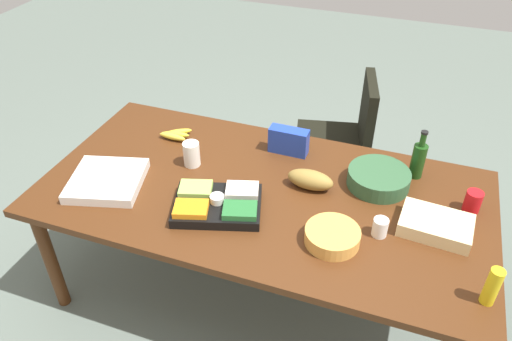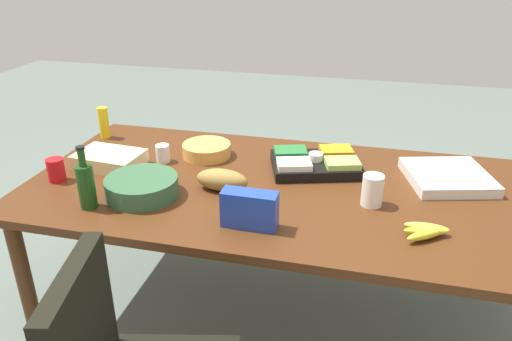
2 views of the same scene
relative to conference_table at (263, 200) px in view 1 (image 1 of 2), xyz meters
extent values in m
plane|color=slate|center=(0.00, 0.00, -0.69)|extent=(10.00, 10.00, 0.00)
cube|color=#4B2711|center=(0.00, 0.00, 0.04)|extent=(2.29, 1.16, 0.04)
cylinder|color=#4B2711|center=(-1.05, -0.49, -0.33)|extent=(0.07, 0.07, 0.71)
cylinder|color=#4B2711|center=(-1.05, 0.49, -0.33)|extent=(0.07, 0.07, 0.71)
cylinder|color=#4B2711|center=(1.05, 0.49, -0.33)|extent=(0.07, 0.07, 0.71)
cylinder|color=gray|center=(0.15, 0.99, -0.66)|extent=(0.56, 0.56, 0.05)
cylinder|color=gray|center=(0.15, 0.99, -0.44)|extent=(0.06, 0.06, 0.40)
cube|color=black|center=(0.15, 0.99, -0.24)|extent=(0.57, 0.57, 0.09)
cube|color=black|center=(0.37, 1.04, 0.03)|extent=(0.15, 0.43, 0.45)
ellipsoid|color=yellow|center=(-0.65, 0.26, 0.09)|extent=(0.17, 0.04, 0.04)
ellipsoid|color=yellow|center=(-0.65, 0.29, 0.09)|extent=(0.17, 0.07, 0.04)
ellipsoid|color=yellow|center=(-0.65, 0.32, 0.09)|extent=(0.16, 0.13, 0.04)
cube|color=black|center=(-0.16, -0.21, 0.09)|extent=(0.49, 0.41, 0.05)
cube|color=orange|center=(-0.25, -0.32, 0.13)|extent=(0.19, 0.16, 0.03)
cube|color=#266A31|center=(-0.03, -0.25, 0.13)|extent=(0.19, 0.16, 0.03)
cube|color=#9CC957|center=(-0.29, -0.18, 0.13)|extent=(0.19, 0.16, 0.03)
cube|color=silver|center=(-0.07, -0.11, 0.13)|extent=(0.19, 0.16, 0.03)
cylinder|color=white|center=(-0.16, -0.21, 0.13)|extent=(0.09, 0.09, 0.04)
cylinder|color=#305937|center=(0.55, 0.24, 0.11)|extent=(0.39, 0.39, 0.09)
cylinder|color=gold|center=(0.42, -0.24, 0.10)|extent=(0.29, 0.29, 0.07)
cube|color=silver|center=(-0.78, -0.23, 0.09)|extent=(0.44, 0.44, 0.05)
cylinder|color=red|center=(1.00, 0.20, 0.12)|extent=(0.09, 0.09, 0.11)
ellipsoid|color=olive|center=(0.22, 0.11, 0.11)|extent=(0.24, 0.12, 0.10)
cube|color=beige|center=(0.85, -0.01, 0.10)|extent=(0.34, 0.24, 0.07)
cylinder|color=#1A4214|center=(0.72, 0.39, 0.16)|extent=(0.08, 0.08, 0.19)
cylinder|color=#1A4214|center=(0.72, 0.39, 0.29)|extent=(0.03, 0.03, 0.07)
cylinder|color=black|center=(0.72, 0.39, 0.34)|extent=(0.04, 0.04, 0.01)
cylinder|color=white|center=(0.61, -0.12, 0.11)|extent=(0.08, 0.08, 0.09)
cube|color=#2140AF|center=(0.02, 0.38, 0.14)|extent=(0.22, 0.08, 0.15)
cylinder|color=yellow|center=(1.07, -0.36, 0.15)|extent=(0.07, 0.07, 0.18)
cylinder|color=white|center=(-0.44, 0.08, 0.13)|extent=(0.09, 0.09, 0.14)
camera|label=1|loc=(0.64, -1.87, 1.66)|focal=34.74mm
camera|label=2|loc=(-0.41, 2.00, 1.09)|focal=34.63mm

